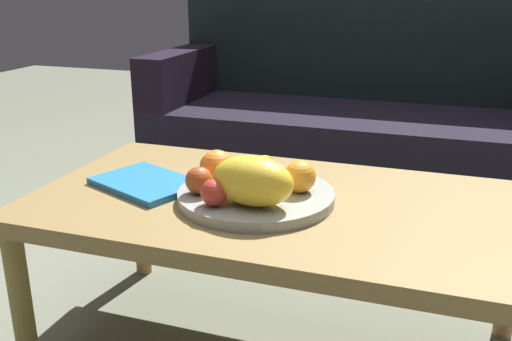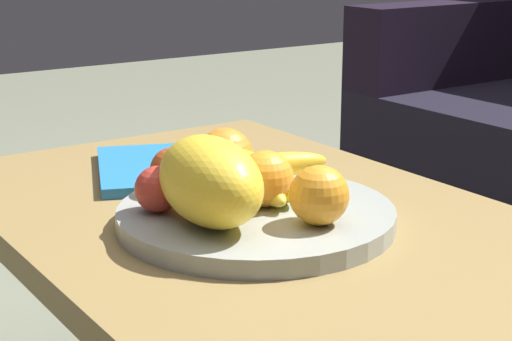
# 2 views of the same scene
# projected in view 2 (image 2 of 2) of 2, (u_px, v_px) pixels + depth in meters

# --- Properties ---
(coffee_table) EXTENTS (1.18, 0.63, 0.43)m
(coffee_table) POSITION_uv_depth(u_px,v_px,m) (298.00, 266.00, 1.07)
(coffee_table) COLOR olive
(coffee_table) RESTS_ON ground_plane
(fruit_bowl) EXTENTS (0.36, 0.36, 0.03)m
(fruit_bowl) POSITION_uv_depth(u_px,v_px,m) (256.00, 216.00, 1.09)
(fruit_bowl) COLOR #969D96
(fruit_bowl) RESTS_ON coffee_table
(melon_large_front) EXTENTS (0.19, 0.13, 0.11)m
(melon_large_front) POSITION_uv_depth(u_px,v_px,m) (210.00, 181.00, 1.01)
(melon_large_front) COLOR yellow
(melon_large_front) RESTS_ON fruit_bowl
(orange_front) EXTENTS (0.07, 0.07, 0.07)m
(orange_front) POSITION_uv_depth(u_px,v_px,m) (265.00, 179.00, 1.08)
(orange_front) COLOR orange
(orange_front) RESTS_ON fruit_bowl
(orange_left) EXTENTS (0.08, 0.08, 0.08)m
(orange_left) POSITION_uv_depth(u_px,v_px,m) (225.00, 157.00, 1.17)
(orange_left) COLOR orange
(orange_left) RESTS_ON fruit_bowl
(orange_right) EXTENTS (0.07, 0.07, 0.07)m
(orange_right) POSITION_uv_depth(u_px,v_px,m) (316.00, 196.00, 1.01)
(orange_right) COLOR orange
(orange_right) RESTS_ON fruit_bowl
(apple_front) EXTENTS (0.06, 0.06, 0.06)m
(apple_front) POSITION_uv_depth(u_px,v_px,m) (158.00, 189.00, 1.06)
(apple_front) COLOR #C2382B
(apple_front) RESTS_ON fruit_bowl
(apple_left) EXTENTS (0.06, 0.06, 0.06)m
(apple_left) POSITION_uv_depth(u_px,v_px,m) (173.00, 170.00, 1.14)
(apple_left) COLOR #AE491F
(apple_left) RESTS_ON fruit_bowl
(banana_bunch) EXTENTS (0.17, 0.15, 0.06)m
(banana_bunch) POSITION_uv_depth(u_px,v_px,m) (265.00, 177.00, 1.12)
(banana_bunch) COLOR gold
(banana_bunch) RESTS_ON fruit_bowl
(magazine) EXTENTS (0.30, 0.26, 0.02)m
(magazine) POSITION_uv_depth(u_px,v_px,m) (157.00, 168.00, 1.32)
(magazine) COLOR #2574C0
(magazine) RESTS_ON coffee_table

